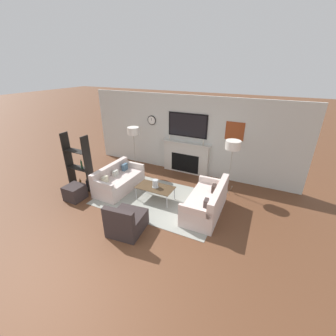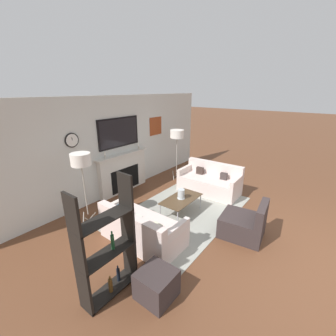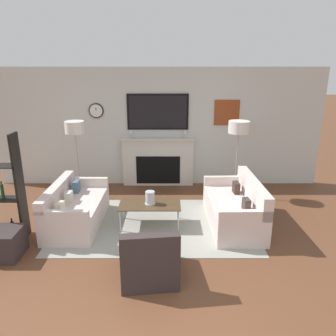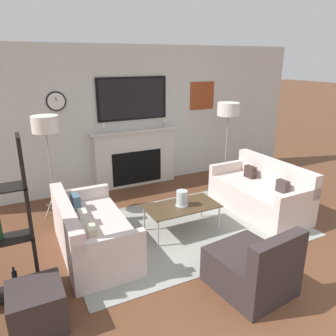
# 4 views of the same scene
# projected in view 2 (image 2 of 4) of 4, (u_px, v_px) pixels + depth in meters

# --- Properties ---
(ground_plane) EXTENTS (60.00, 60.00, 0.00)m
(ground_plane) POSITION_uv_depth(u_px,v_px,m) (324.00, 265.00, 3.84)
(ground_plane) COLOR brown
(fireplace_wall) EXTENTS (7.51, 0.28, 2.70)m
(fireplace_wall) POSITION_uv_depth(u_px,v_px,m) (120.00, 150.00, 6.32)
(fireplace_wall) COLOR silver
(fireplace_wall) RESTS_ON ground_plane
(area_rug) EXTENTS (3.46, 2.19, 0.01)m
(area_rug) POSITION_uv_depth(u_px,v_px,m) (182.00, 212.00, 5.50)
(area_rug) COLOR #999B90
(area_rug) RESTS_ON ground_plane
(couch_left) EXTENTS (0.85, 1.63, 0.75)m
(couch_left) POSITION_uv_depth(u_px,v_px,m) (142.00, 229.00, 4.34)
(couch_left) COLOR beige
(couch_left) RESTS_ON ground_plane
(couch_right) EXTENTS (0.87, 1.71, 0.84)m
(couch_right) POSITION_uv_depth(u_px,v_px,m) (210.00, 182.00, 6.48)
(couch_right) COLOR beige
(couch_right) RESTS_ON ground_plane
(armchair) EXTENTS (0.82, 0.90, 0.79)m
(armchair) POSITION_uv_depth(u_px,v_px,m) (244.00, 224.00, 4.53)
(armchair) COLOR #322929
(armchair) RESTS_ON ground_plane
(coffee_table) EXTENTS (1.07, 0.57, 0.41)m
(coffee_table) POSITION_uv_depth(u_px,v_px,m) (181.00, 199.00, 5.29)
(coffee_table) COLOR #4C3823
(coffee_table) RESTS_ON ground_plane
(hurricane_candle) EXTENTS (0.19, 0.19, 0.23)m
(hurricane_candle) POSITION_uv_depth(u_px,v_px,m) (181.00, 194.00, 5.26)
(hurricane_candle) COLOR silver
(hurricane_candle) RESTS_ON coffee_table
(floor_lamp_left) EXTENTS (0.40, 0.40, 1.64)m
(floor_lamp_left) POSITION_uv_depth(u_px,v_px,m) (81.00, 160.00, 4.52)
(floor_lamp_left) COLOR #9E998E
(floor_lamp_left) RESTS_ON ground_plane
(floor_lamp_right) EXTENTS (0.43, 0.43, 1.65)m
(floor_lamp_right) POSITION_uv_depth(u_px,v_px,m) (177.00, 135.00, 7.05)
(floor_lamp_right) COLOR #9E998E
(floor_lamp_right) RESTS_ON ground_plane
(shelf_unit) EXTENTS (0.85, 0.28, 1.75)m
(shelf_unit) POSITION_uv_depth(u_px,v_px,m) (107.00, 246.00, 3.09)
(shelf_unit) COLOR black
(shelf_unit) RESTS_ON ground_plane
(ottoman) EXTENTS (0.50, 0.50, 0.43)m
(ottoman) POSITION_uv_depth(u_px,v_px,m) (157.00, 284.00, 3.20)
(ottoman) COLOR #322929
(ottoman) RESTS_ON ground_plane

